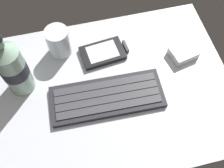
{
  "coord_description": "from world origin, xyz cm",
  "views": [
    {
      "loc": [
        -7.73,
        -32.27,
        64.06
      ],
      "look_at": [
        0.0,
        0.0,
        3.0
      ],
      "focal_mm": 43.77,
      "sensor_mm": 36.0,
      "label": 1
    }
  ],
  "objects_px": {
    "keyboard": "(107,97)",
    "water_bottle": "(13,67)",
    "handheld_device": "(105,53)",
    "juice_cup": "(59,42)",
    "charger_block": "(183,53)"
  },
  "relations": [
    {
      "from": "keyboard",
      "to": "juice_cup",
      "type": "xyz_separation_m",
      "value": [
        -0.09,
        0.18,
        0.03
      ]
    },
    {
      "from": "keyboard",
      "to": "handheld_device",
      "type": "height_order",
      "value": "keyboard"
    },
    {
      "from": "keyboard",
      "to": "handheld_device",
      "type": "distance_m",
      "value": 0.14
    },
    {
      "from": "juice_cup",
      "to": "charger_block",
      "type": "height_order",
      "value": "juice_cup"
    },
    {
      "from": "keyboard",
      "to": "water_bottle",
      "type": "relative_size",
      "value": 1.41
    },
    {
      "from": "water_bottle",
      "to": "charger_block",
      "type": "xyz_separation_m",
      "value": [
        0.45,
        -0.01,
        -0.08
      ]
    },
    {
      "from": "water_bottle",
      "to": "charger_block",
      "type": "distance_m",
      "value": 0.45
    },
    {
      "from": "keyboard",
      "to": "charger_block",
      "type": "xyz_separation_m",
      "value": [
        0.24,
        0.08,
        0.0
      ]
    },
    {
      "from": "juice_cup",
      "to": "charger_block",
      "type": "bearing_deg",
      "value": -16.1
    },
    {
      "from": "water_bottle",
      "to": "charger_block",
      "type": "relative_size",
      "value": 2.97
    },
    {
      "from": "handheld_device",
      "to": "charger_block",
      "type": "xyz_separation_m",
      "value": [
        0.21,
        -0.06,
        0.0
      ]
    },
    {
      "from": "handheld_device",
      "to": "juice_cup",
      "type": "height_order",
      "value": "juice_cup"
    },
    {
      "from": "charger_block",
      "to": "juice_cup",
      "type": "bearing_deg",
      "value": 163.9
    },
    {
      "from": "water_bottle",
      "to": "handheld_device",
      "type": "bearing_deg",
      "value": 11.64
    },
    {
      "from": "keyboard",
      "to": "water_bottle",
      "type": "height_order",
      "value": "water_bottle"
    }
  ]
}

